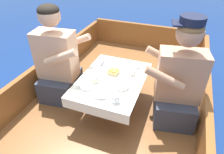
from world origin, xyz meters
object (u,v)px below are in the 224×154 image
at_px(person_starboard, 178,83).
at_px(tin_can, 95,80).
at_px(coffee_cup_center, 135,65).
at_px(coffee_cup_port, 115,98).
at_px(person_port, 58,63).
at_px(coffee_cup_starboard, 132,72).
at_px(sandwich, 113,72).

distance_m(person_starboard, tin_can, 0.76).
bearing_deg(tin_can, person_starboard, 14.20).
bearing_deg(coffee_cup_center, tin_can, -125.97).
xyz_separation_m(coffee_cup_port, coffee_cup_center, (0.01, 0.59, -0.01)).
relative_size(person_port, coffee_cup_center, 9.71).
xyz_separation_m(person_starboard, coffee_cup_starboard, (-0.44, 0.07, -0.02)).
bearing_deg(person_starboard, coffee_cup_center, -35.48).
bearing_deg(sandwich, person_starboard, 0.21).
bearing_deg(coffee_cup_starboard, coffee_cup_center, 92.46).
xyz_separation_m(coffee_cup_center, tin_can, (-0.28, -0.39, -0.00)).
bearing_deg(person_port, coffee_cup_starboard, 3.95).
height_order(person_starboard, coffee_cup_starboard, person_starboard).
distance_m(person_starboard, sandwich, 0.62).
bearing_deg(coffee_cup_starboard, person_starboard, -8.54).
xyz_separation_m(person_port, coffee_cup_center, (0.76, 0.29, -0.03)).
distance_m(coffee_cup_port, tin_can, 0.34).
relative_size(person_port, tin_can, 15.17).
bearing_deg(person_port, sandwich, 0.65).
xyz_separation_m(person_port, coffee_cup_port, (0.75, -0.30, -0.02)).
bearing_deg(coffee_cup_port, person_port, 158.32).
bearing_deg(coffee_cup_starboard, sandwich, -158.37).
distance_m(sandwich, tin_can, 0.22).
xyz_separation_m(coffee_cup_starboard, coffee_cup_center, (-0.01, 0.14, -0.00)).
height_order(person_starboard, sandwich, person_starboard).
xyz_separation_m(person_starboard, coffee_cup_center, (-0.45, 0.21, -0.03)).
xyz_separation_m(person_port, tin_can, (0.48, -0.10, -0.03)).
bearing_deg(tin_can, sandwich, 57.70).
height_order(sandwich, coffee_cup_center, sandwich).
height_order(person_starboard, tin_can, person_starboard).
bearing_deg(sandwich, person_port, -172.28).
distance_m(coffee_cup_starboard, coffee_cup_center, 0.14).
relative_size(coffee_cup_center, tin_can, 1.56).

